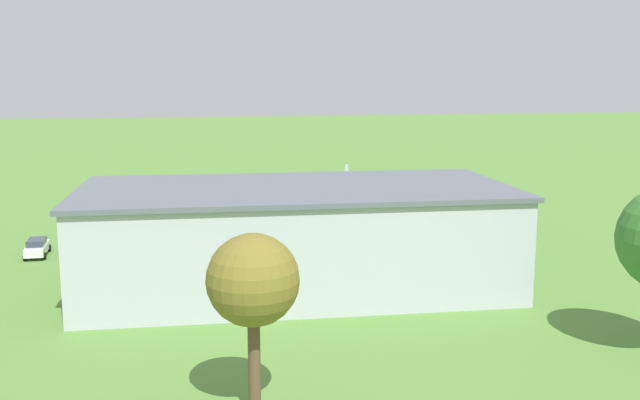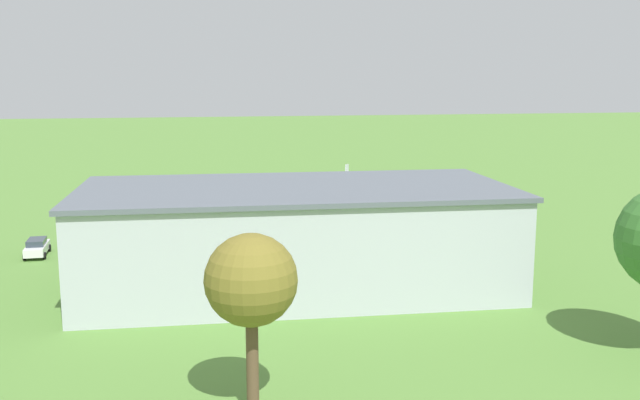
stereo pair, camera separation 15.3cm
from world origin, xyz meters
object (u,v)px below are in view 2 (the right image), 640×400
object	(u,v)px
biplane	(340,182)
car_grey	(412,229)
car_blue	(107,240)
person_by_parked_cars	(257,224)
hangar	(295,237)
car_white	(37,247)
tree_by_windsock	(251,282)
person_beside_truck	(222,232)

from	to	relation	value
biplane	car_grey	distance (m)	16.84
car_blue	person_by_parked_cars	xyz separation A→B (m)	(-14.52, -4.56, 0.08)
hangar	car_white	bearing A→B (deg)	-32.66
person_by_parked_cars	tree_by_windsock	world-z (taller)	tree_by_windsock
tree_by_windsock	car_grey	bearing A→B (deg)	-118.75
car_grey	person_by_parked_cars	distance (m)	15.84
biplane	car_grey	bearing A→B (deg)	103.37
person_by_parked_cars	tree_by_windsock	distance (m)	40.77
tree_by_windsock	person_by_parked_cars	bearing A→B (deg)	-95.94
hangar	car_blue	distance (m)	22.02
car_white	car_grey	bearing A→B (deg)	-178.64
person_by_parked_cars	tree_by_windsock	size ratio (longest dim) A/B	0.19
person_beside_truck	biplane	bearing A→B (deg)	-136.23
person_beside_truck	person_by_parked_cars	bearing A→B (deg)	-138.06
biplane	car_white	world-z (taller)	biplane
person_beside_truck	tree_by_windsock	world-z (taller)	tree_by_windsock
car_grey	person_by_parked_cars	world-z (taller)	person_by_parked_cars
hangar	car_white	xyz separation A→B (m)	(21.33, -13.67, -3.10)
hangar	biplane	xyz separation A→B (m)	(-10.08, -30.71, -0.53)
hangar	car_grey	bearing A→B (deg)	-133.84
tree_by_windsock	car_blue	bearing A→B (deg)	-73.80
person_by_parked_cars	tree_by_windsock	bearing A→B (deg)	84.06
person_beside_truck	tree_by_windsock	bearing A→B (deg)	89.41
biplane	tree_by_windsock	size ratio (longest dim) A/B	0.93
car_blue	biplane	bearing A→B (deg)	-149.00
biplane	car_grey	xyz separation A→B (m)	(-3.85, 16.20, -2.53)
car_blue	car_grey	bearing A→B (deg)	178.37
biplane	car_white	bearing A→B (deg)	28.48
car_blue	person_by_parked_cars	size ratio (longest dim) A/B	2.50
car_grey	hangar	bearing A→B (deg)	46.16
hangar	person_beside_truck	distance (m)	17.43
car_blue	car_white	size ratio (longest dim) A/B	0.98
car_blue	tree_by_windsock	distance (m)	37.52
biplane	car_white	size ratio (longest dim) A/B	1.87
hangar	car_grey	world-z (taller)	hangar
car_white	tree_by_windsock	xyz separation A→B (m)	(-16.19, 33.92, 5.74)
car_white	person_by_parked_cars	bearing A→B (deg)	-162.99
car_blue	person_beside_truck	distance (m)	10.78
person_by_parked_cars	person_beside_truck	bearing A→B (deg)	41.94
tree_by_windsock	biplane	bearing A→B (deg)	-106.63
biplane	tree_by_windsock	xyz separation A→B (m)	(15.22, 50.97, 3.17)
hangar	car_grey	size ratio (longest dim) A/B	8.03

